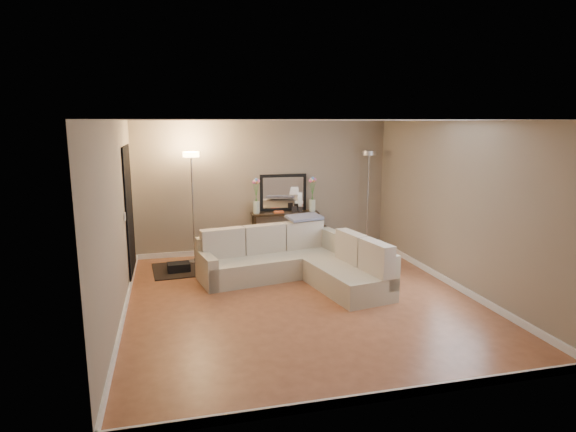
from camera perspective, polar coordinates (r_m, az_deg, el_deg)
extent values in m
cube|color=#9B5938|center=(7.23, 1.54, -9.83)|extent=(5.00, 5.50, 0.01)
cube|color=white|center=(6.75, 1.65, 11.33)|extent=(5.00, 5.50, 0.01)
cube|color=gray|center=(9.53, -2.82, 3.40)|extent=(5.00, 0.02, 2.60)
cube|color=gray|center=(4.35, 11.33, -6.25)|extent=(5.00, 0.02, 2.60)
cube|color=gray|center=(6.67, -19.68, -0.60)|extent=(0.02, 5.50, 2.60)
cube|color=gray|center=(7.91, 19.42, 1.17)|extent=(0.02, 5.50, 2.60)
cube|color=white|center=(9.75, -2.72, -3.92)|extent=(5.00, 0.03, 0.10)
cube|color=white|center=(4.89, 10.61, -20.30)|extent=(5.00, 0.03, 0.10)
cube|color=white|center=(7.02, -18.80, -10.64)|extent=(0.03, 5.50, 0.10)
cube|color=white|center=(8.19, 18.71, -7.48)|extent=(0.03, 5.50, 0.10)
cube|color=black|center=(8.37, -18.27, 0.37)|extent=(0.02, 1.20, 2.20)
cube|color=white|center=(7.52, -18.78, -0.05)|extent=(0.02, 0.08, 0.12)
cube|color=beige|center=(8.19, -1.91, -5.88)|extent=(2.52, 1.27, 0.37)
cube|color=beige|center=(8.41, -2.78, -3.60)|extent=(2.40, 0.63, 0.52)
cube|color=beige|center=(7.82, -9.62, -6.29)|extent=(0.32, 0.85, 0.52)
cube|color=beige|center=(7.55, 7.10, -7.46)|extent=(1.09, 1.61, 0.37)
cube|color=beige|center=(7.98, 7.57, -4.50)|extent=(0.61, 2.31, 0.52)
cube|color=beige|center=(8.02, -7.75, -3.18)|extent=(0.75, 0.33, 0.48)
cube|color=beige|center=(8.26, -2.82, -2.68)|extent=(0.75, 0.33, 0.48)
cube|color=beige|center=(8.55, 1.80, -2.19)|extent=(0.75, 0.33, 0.48)
cube|color=beige|center=(7.77, 7.50, -3.66)|extent=(0.32, 0.69, 0.48)
cube|color=beige|center=(7.21, 10.43, -4.91)|extent=(0.32, 0.69, 0.48)
cube|color=slate|center=(8.52, 1.96, -0.14)|extent=(0.68, 0.49, 0.08)
cube|color=black|center=(9.51, -0.39, 0.33)|extent=(1.34, 0.42, 0.04)
cube|color=black|center=(9.36, -3.91, -2.43)|extent=(0.05, 0.05, 0.78)
cube|color=black|center=(9.63, -4.13, -2.04)|extent=(0.05, 0.05, 0.78)
cube|color=black|center=(9.59, 3.38, -2.10)|extent=(0.05, 0.05, 0.78)
cube|color=black|center=(9.86, 2.96, -1.72)|extent=(0.05, 0.05, 0.78)
cube|color=black|center=(9.64, -0.38, -3.26)|extent=(1.26, 0.38, 0.03)
cube|color=#BF3333|center=(9.53, -3.62, -2.76)|extent=(0.04, 0.16, 0.19)
cube|color=#3359A5|center=(9.53, -3.37, -2.69)|extent=(0.04, 0.16, 0.21)
cube|color=gold|center=(9.53, -3.09, -2.61)|extent=(0.05, 0.17, 0.24)
cube|color=#3F7F4C|center=(9.55, -2.76, -2.72)|extent=(0.06, 0.17, 0.19)
cube|color=#994C99|center=(9.55, -2.48, -2.65)|extent=(0.04, 0.16, 0.21)
cube|color=orange|center=(9.55, -2.23, -2.57)|extent=(0.04, 0.16, 0.24)
cube|color=#262626|center=(9.57, -1.94, -2.68)|extent=(0.05, 0.17, 0.19)
cube|color=#4C99B2|center=(9.57, -1.62, -2.61)|extent=(0.06, 0.17, 0.21)
cube|color=#B2A58C|center=(9.58, -1.34, -2.53)|extent=(0.04, 0.16, 0.24)
cube|color=brown|center=(9.59, -1.09, -2.64)|extent=(0.04, 0.16, 0.19)
cube|color=navy|center=(9.60, -0.81, -2.57)|extent=(0.05, 0.17, 0.21)
cube|color=gold|center=(9.60, -0.49, -2.49)|extent=(0.06, 0.17, 0.24)
cube|color=black|center=(9.61, -0.60, 2.81)|extent=(0.94, 0.08, 0.74)
cube|color=white|center=(9.59, -0.57, 2.79)|extent=(0.82, 0.05, 0.61)
cube|color=#DA5826|center=(9.45, -1.09, 0.46)|extent=(0.19, 0.13, 0.04)
cube|color=black|center=(9.48, 0.75, 0.78)|extent=(0.10, 0.02, 0.13)
cube|color=black|center=(9.50, 1.48, 0.75)|extent=(0.08, 0.02, 0.11)
cylinder|color=silver|center=(9.39, -3.77, 1.01)|extent=(0.13, 0.13, 0.25)
cylinder|color=#38722D|center=(9.34, -3.90, 2.73)|extent=(0.10, 0.01, 0.42)
sphere|color=#E5598C|center=(9.31, -4.05, 4.04)|extent=(0.07, 0.07, 0.07)
cylinder|color=#38722D|center=(9.34, -3.85, 2.80)|extent=(0.06, 0.01, 0.45)
sphere|color=white|center=(9.31, -3.93, 4.16)|extent=(0.07, 0.07, 0.07)
cylinder|color=#38722D|center=(9.34, -3.79, 2.86)|extent=(0.01, 0.01, 0.47)
sphere|color=#598CE5|center=(9.31, -3.81, 4.29)|extent=(0.07, 0.07, 0.07)
cylinder|color=#38722D|center=(9.35, -3.73, 2.74)|extent=(0.05, 0.01, 0.43)
sphere|color=#E58C4C|center=(9.32, -3.68, 4.05)|extent=(0.07, 0.07, 0.07)
cylinder|color=#38722D|center=(9.35, -3.68, 2.80)|extent=(0.10, 0.01, 0.44)
sphere|color=#D866B2|center=(9.32, -3.57, 4.18)|extent=(0.07, 0.07, 0.07)
cylinder|color=silver|center=(9.60, 2.90, 1.24)|extent=(0.13, 0.13, 0.25)
cylinder|color=#38722D|center=(9.55, 2.81, 2.93)|extent=(0.10, 0.01, 0.42)
sphere|color=#E5598C|center=(9.52, 2.70, 4.21)|extent=(0.07, 0.07, 0.07)
cylinder|color=#38722D|center=(9.55, 2.86, 2.99)|extent=(0.06, 0.01, 0.45)
sphere|color=white|center=(9.52, 2.81, 4.33)|extent=(0.07, 0.07, 0.07)
cylinder|color=#38722D|center=(9.55, 2.92, 3.05)|extent=(0.01, 0.01, 0.47)
sphere|color=#598CE5|center=(9.52, 2.93, 4.46)|extent=(0.07, 0.07, 0.07)
cylinder|color=#38722D|center=(9.56, 2.97, 2.93)|extent=(0.05, 0.01, 0.43)
sphere|color=#E58C4C|center=(9.53, 3.05, 4.21)|extent=(0.07, 0.07, 0.07)
cylinder|color=#38722D|center=(9.56, 3.02, 3.00)|extent=(0.10, 0.01, 0.44)
sphere|color=#D866B2|center=(9.53, 3.16, 4.34)|extent=(0.07, 0.07, 0.07)
cylinder|color=silver|center=(9.17, -10.95, -5.31)|extent=(0.29, 0.29, 0.03)
cylinder|color=silver|center=(8.94, -11.18, 0.69)|extent=(0.03, 0.03, 1.95)
cylinder|color=#FFBF72|center=(8.82, -11.43, 7.17)|extent=(0.31, 0.31, 0.09)
cylinder|color=silver|center=(10.10, 9.25, -3.71)|extent=(0.30, 0.30, 0.03)
cylinder|color=silver|center=(9.90, 9.42, 1.64)|extent=(0.03, 0.03, 1.91)
cylinder|color=silver|center=(9.79, 9.60, 7.39)|extent=(0.33, 0.33, 0.09)
cube|color=black|center=(8.79, -11.33, -6.11)|extent=(1.41, 1.11, 0.02)
cube|color=black|center=(8.66, -12.80, -6.22)|extent=(0.40, 0.30, 0.24)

